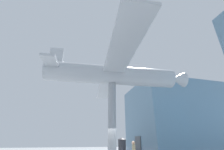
# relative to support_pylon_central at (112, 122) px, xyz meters

# --- Properties ---
(glass_pavilion_left) EXTENTS (10.40, 13.02, 10.46)m
(glass_pavilion_left) POSITION_rel_support_pylon_central_xyz_m (-10.08, 12.86, 1.93)
(glass_pavilion_left) COLOR #60849E
(glass_pavilion_left) RESTS_ON ground_plane
(support_pylon_central) EXTENTS (0.62, 0.62, 6.02)m
(support_pylon_central) POSITION_rel_support_pylon_central_xyz_m (0.00, 0.00, 0.00)
(support_pylon_central) COLOR #999EA3
(support_pylon_central) RESTS_ON ground_plane
(suspended_airplane) EXTENTS (15.01, 12.52, 2.97)m
(suspended_airplane) POSITION_rel_support_pylon_central_xyz_m (0.02, 0.24, 3.83)
(suspended_airplane) COLOR #B2B7BC
(suspended_airplane) RESTS_ON support_pylon_central
(info_kiosk) EXTENTS (0.93, 0.93, 2.02)m
(info_kiosk) POSITION_rel_support_pylon_central_xyz_m (-5.18, 2.42, -1.97)
(info_kiosk) COLOR #333338
(info_kiosk) RESTS_ON ground_plane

